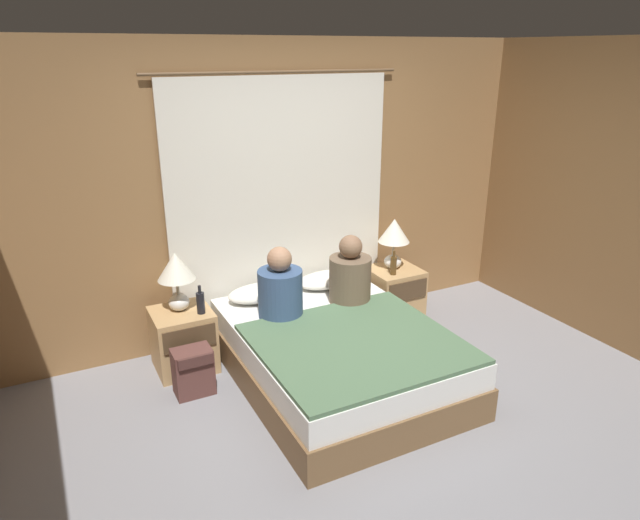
{
  "coord_description": "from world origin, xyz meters",
  "views": [
    {
      "loc": [
        -1.85,
        -2.67,
        2.4
      ],
      "look_at": [
        0.0,
        0.95,
        0.89
      ],
      "focal_mm": 32.0,
      "sensor_mm": 36.0,
      "label": 1
    }
  ],
  "objects_px": {
    "person_left_in_bed": "(280,289)",
    "beer_bottle_on_left_stand": "(201,302)",
    "nightstand_right": "(393,294)",
    "lamp_left": "(176,272)",
    "pillow_left": "(261,293)",
    "beer_bottle_on_right_stand": "(393,265)",
    "person_right_in_bed": "(350,275)",
    "nightstand_left": "(184,340)",
    "lamp_right": "(394,235)",
    "pillow_right": "(328,280)",
    "bed": "(337,355)",
    "backpack_on_floor": "(193,369)"
  },
  "relations": [
    {
      "from": "nightstand_left",
      "to": "person_left_in_bed",
      "type": "height_order",
      "value": "person_left_in_bed"
    },
    {
      "from": "pillow_left",
      "to": "person_left_in_bed",
      "type": "relative_size",
      "value": 0.98
    },
    {
      "from": "person_right_in_bed",
      "to": "pillow_left",
      "type": "bearing_deg",
      "value": 150.1
    },
    {
      "from": "bed",
      "to": "beer_bottle_on_right_stand",
      "type": "distance_m",
      "value": 1.16
    },
    {
      "from": "lamp_right",
      "to": "person_right_in_bed",
      "type": "bearing_deg",
      "value": -151.19
    },
    {
      "from": "person_right_in_bed",
      "to": "nightstand_left",
      "type": "bearing_deg",
      "value": 165.92
    },
    {
      "from": "bed",
      "to": "pillow_right",
      "type": "distance_m",
      "value": 0.86
    },
    {
      "from": "person_right_in_bed",
      "to": "beer_bottle_on_right_stand",
      "type": "relative_size",
      "value": 2.54
    },
    {
      "from": "beer_bottle_on_left_stand",
      "to": "backpack_on_floor",
      "type": "distance_m",
      "value": 0.51
    },
    {
      "from": "beer_bottle_on_right_stand",
      "to": "bed",
      "type": "bearing_deg",
      "value": -145.79
    },
    {
      "from": "backpack_on_floor",
      "to": "lamp_left",
      "type": "bearing_deg",
      "value": 85.43
    },
    {
      "from": "nightstand_right",
      "to": "lamp_right",
      "type": "bearing_deg",
      "value": 90.0
    },
    {
      "from": "nightstand_right",
      "to": "lamp_left",
      "type": "bearing_deg",
      "value": 178.93
    },
    {
      "from": "nightstand_right",
      "to": "person_left_in_bed",
      "type": "bearing_deg",
      "value": -165.59
    },
    {
      "from": "bed",
      "to": "person_left_in_bed",
      "type": "relative_size",
      "value": 3.36
    },
    {
      "from": "beer_bottle_on_left_stand",
      "to": "person_left_in_bed",
      "type": "bearing_deg",
      "value": -22.45
    },
    {
      "from": "beer_bottle_on_left_stand",
      "to": "person_right_in_bed",
      "type": "bearing_deg",
      "value": -11.16
    },
    {
      "from": "bed",
      "to": "person_left_in_bed",
      "type": "distance_m",
      "value": 0.66
    },
    {
      "from": "pillow_left",
      "to": "beer_bottle_on_left_stand",
      "type": "bearing_deg",
      "value": -166.09
    },
    {
      "from": "nightstand_left",
      "to": "lamp_left",
      "type": "bearing_deg",
      "value": 90.0
    },
    {
      "from": "lamp_right",
      "to": "person_right_in_bed",
      "type": "distance_m",
      "value": 0.77
    },
    {
      "from": "person_left_in_bed",
      "to": "beer_bottle_on_right_stand",
      "type": "relative_size",
      "value": 2.54
    },
    {
      "from": "nightstand_left",
      "to": "beer_bottle_on_left_stand",
      "type": "height_order",
      "value": "beer_bottle_on_left_stand"
    },
    {
      "from": "pillow_right",
      "to": "person_right_in_bed",
      "type": "height_order",
      "value": "person_right_in_bed"
    },
    {
      "from": "nightstand_left",
      "to": "beer_bottle_on_left_stand",
      "type": "xyz_separation_m",
      "value": [
        0.13,
        -0.1,
        0.33
      ]
    },
    {
      "from": "pillow_right",
      "to": "backpack_on_floor",
      "type": "bearing_deg",
      "value": -162.2
    },
    {
      "from": "nightstand_left",
      "to": "nightstand_right",
      "type": "bearing_deg",
      "value": 0.0
    },
    {
      "from": "lamp_left",
      "to": "beer_bottle_on_left_stand",
      "type": "distance_m",
      "value": 0.3
    },
    {
      "from": "pillow_right",
      "to": "person_right_in_bed",
      "type": "distance_m",
      "value": 0.4
    },
    {
      "from": "person_right_in_bed",
      "to": "beer_bottle_on_right_stand",
      "type": "distance_m",
      "value": 0.63
    },
    {
      "from": "lamp_right",
      "to": "pillow_right",
      "type": "relative_size",
      "value": 0.85
    },
    {
      "from": "lamp_left",
      "to": "beer_bottle_on_right_stand",
      "type": "xyz_separation_m",
      "value": [
        1.9,
        -0.13,
        -0.23
      ]
    },
    {
      "from": "pillow_right",
      "to": "pillow_left",
      "type": "bearing_deg",
      "value": 180.0
    },
    {
      "from": "lamp_left",
      "to": "pillow_left",
      "type": "distance_m",
      "value": 0.74
    },
    {
      "from": "person_right_in_bed",
      "to": "beer_bottle_on_left_stand",
      "type": "xyz_separation_m",
      "value": [
        -1.18,
        0.23,
        -0.09
      ]
    },
    {
      "from": "person_left_in_bed",
      "to": "nightstand_right",
      "type": "bearing_deg",
      "value": 14.41
    },
    {
      "from": "person_right_in_bed",
      "to": "beer_bottle_on_right_stand",
      "type": "height_order",
      "value": "person_right_in_bed"
    },
    {
      "from": "bed",
      "to": "pillow_right",
      "type": "height_order",
      "value": "pillow_right"
    },
    {
      "from": "pillow_left",
      "to": "lamp_left",
      "type": "bearing_deg",
      "value": -179.99
    },
    {
      "from": "pillow_left",
      "to": "person_left_in_bed",
      "type": "height_order",
      "value": "person_left_in_bed"
    },
    {
      "from": "nightstand_left",
      "to": "pillow_left",
      "type": "relative_size",
      "value": 0.88
    },
    {
      "from": "lamp_left",
      "to": "nightstand_left",
      "type": "bearing_deg",
      "value": -90.0
    },
    {
      "from": "nightstand_right",
      "to": "pillow_right",
      "type": "relative_size",
      "value": 0.88
    },
    {
      "from": "nightstand_right",
      "to": "pillow_left",
      "type": "bearing_deg",
      "value": 178.37
    },
    {
      "from": "lamp_right",
      "to": "person_left_in_bed",
      "type": "relative_size",
      "value": 0.83
    },
    {
      "from": "nightstand_right",
      "to": "lamp_right",
      "type": "height_order",
      "value": "lamp_right"
    },
    {
      "from": "person_left_in_bed",
      "to": "beer_bottle_on_left_stand",
      "type": "height_order",
      "value": "person_left_in_bed"
    },
    {
      "from": "beer_bottle_on_left_stand",
      "to": "pillow_right",
      "type": "bearing_deg",
      "value": 6.54
    },
    {
      "from": "nightstand_left",
      "to": "pillow_right",
      "type": "bearing_deg",
      "value": 1.63
    },
    {
      "from": "nightstand_left",
      "to": "person_right_in_bed",
      "type": "height_order",
      "value": "person_right_in_bed"
    }
  ]
}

